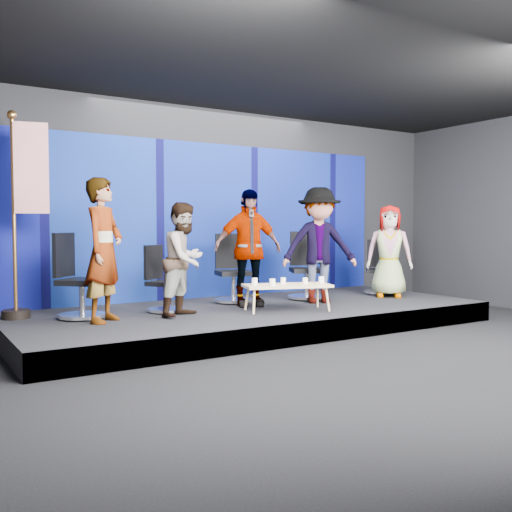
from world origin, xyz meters
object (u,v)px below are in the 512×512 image
(mug_b, at_px, (272,282))
(chair_b, at_px, (163,290))
(chair_a, at_px, (78,290))
(chair_c, at_px, (232,280))
(panelist_a, at_px, (104,250))
(chair_e, at_px, (379,276))
(chair_d, at_px, (306,277))
(panelist_d, at_px, (319,245))
(mug_e, at_px, (321,280))
(coffee_table, at_px, (287,286))
(panelist_c, at_px, (248,248))
(mug_d, at_px, (305,281))
(panelist_e, at_px, (389,251))
(panelist_b, at_px, (185,259))
(mug_a, at_px, (255,281))
(mug_c, at_px, (283,281))
(flag_stand, at_px, (25,209))

(mug_b, bearing_deg, chair_b, 146.10)
(chair_a, height_order, chair_c, chair_a)
(panelist_a, bearing_deg, chair_e, -40.93)
(chair_d, xyz_separation_m, panelist_d, (-0.11, -0.49, 0.54))
(panelist_d, distance_m, mug_e, 0.79)
(coffee_table, xyz_separation_m, mug_e, (0.55, -0.09, 0.08))
(panelist_c, distance_m, chair_d, 1.37)
(chair_c, xyz_separation_m, mug_d, (0.48, -1.29, 0.06))
(panelist_e, bearing_deg, panelist_b, -138.48)
(panelist_d, bearing_deg, mug_a, -144.23)
(panelist_c, distance_m, mug_c, 0.78)
(chair_b, xyz_separation_m, panelist_d, (2.46, -0.40, 0.60))
(panelist_e, bearing_deg, chair_e, 107.01)
(panelist_c, bearing_deg, chair_b, -171.88)
(panelist_e, height_order, mug_b, panelist_e)
(panelist_e, relative_size, coffee_table, 1.18)
(mug_c, xyz_separation_m, flag_stand, (-3.29, 1.14, 1.00))
(chair_b, bearing_deg, mug_a, -61.14)
(mug_a, bearing_deg, chair_e, 12.23)
(mug_d, bearing_deg, coffee_table, 161.74)
(chair_e, relative_size, mug_d, 10.97)
(chair_b, bearing_deg, panelist_d, -40.54)
(flag_stand, bearing_deg, panelist_d, 2.85)
(panelist_c, distance_m, panelist_e, 2.64)
(chair_c, distance_m, coffee_table, 1.22)
(chair_e, bearing_deg, chair_d, -142.07)
(panelist_e, height_order, mug_e, panelist_e)
(chair_a, xyz_separation_m, mug_a, (2.28, -0.70, 0.06))
(chair_c, xyz_separation_m, mug_a, (-0.21, -1.02, 0.07))
(chair_d, relative_size, mug_d, 12.73)
(mug_a, relative_size, mug_d, 1.10)
(panelist_a, height_order, chair_e, panelist_a)
(chair_e, distance_m, mug_a, 3.09)
(chair_a, distance_m, chair_b, 1.17)
(panelist_a, bearing_deg, mug_e, -55.14)
(panelist_e, relative_size, mug_d, 17.76)
(chair_d, relative_size, panelist_e, 0.72)
(panelist_e, distance_m, mug_b, 2.71)
(mug_d, bearing_deg, flag_stand, 159.12)
(chair_e, bearing_deg, panelist_a, -134.45)
(coffee_table, relative_size, flag_stand, 0.49)
(panelist_a, xyz_separation_m, panelist_d, (3.42, 0.00, -0.00))
(chair_e, relative_size, mug_a, 9.94)
(panelist_a, relative_size, chair_c, 1.67)
(chair_d, xyz_separation_m, flag_stand, (-4.30, 0.34, 1.06))
(chair_c, distance_m, chair_d, 1.27)
(mug_d, relative_size, flag_stand, 0.03)
(panelist_a, height_order, chair_b, panelist_a)
(mug_c, bearing_deg, chair_b, 155.71)
(mug_a, bearing_deg, coffee_table, -23.09)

